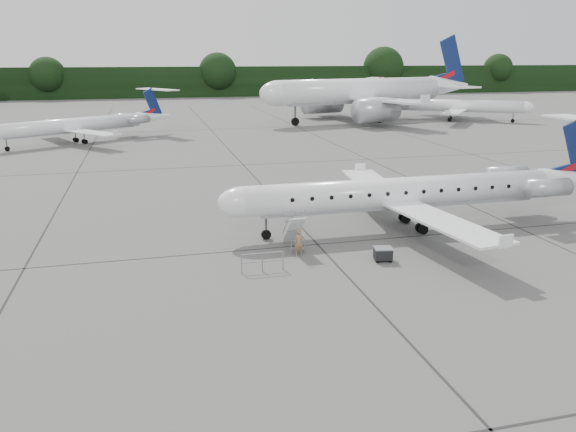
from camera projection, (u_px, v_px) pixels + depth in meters
name	position (u px, v px, depth m)	size (l,w,h in m)	color
ground	(389.00, 257.00, 31.38)	(320.00, 320.00, 0.00)	#5C5C59
treeline	(191.00, 82.00, 151.47)	(260.00, 4.00, 8.00)	black
main_regional_jet	(402.00, 178.00, 35.54)	(26.34, 18.97, 6.75)	white
airstair	(294.00, 231.00, 32.42)	(0.85, 2.15, 2.12)	white
passenger	(299.00, 243.00, 31.36)	(0.55, 0.36, 1.52)	#8C6A4C
safety_railing	(262.00, 262.00, 29.11)	(2.20, 0.08, 1.00)	gray
baggage_cart	(383.00, 254.00, 30.63)	(0.94, 0.76, 0.82)	black
bg_narrowbody	(361.00, 78.00, 94.00)	(39.80, 28.65, 14.29)	white
bg_regional_left	(71.00, 118.00, 70.85)	(24.46, 17.61, 6.42)	white
bg_regional_right	(457.00, 100.00, 95.86)	(27.30, 19.66, 7.16)	white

